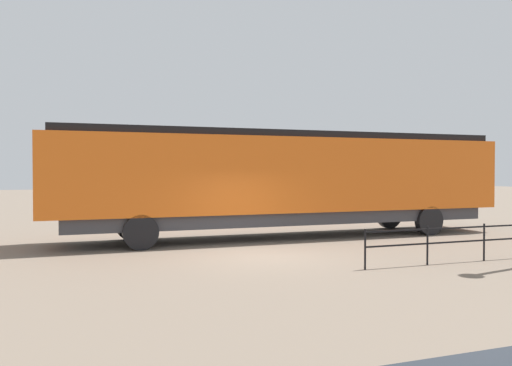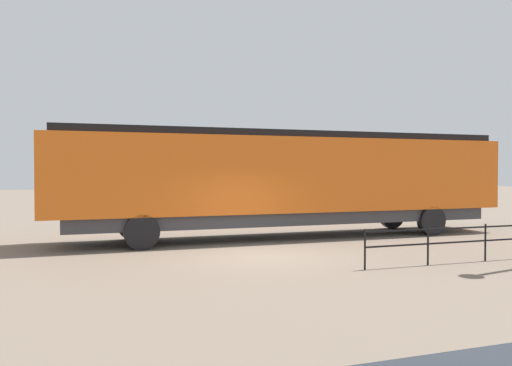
# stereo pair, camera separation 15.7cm
# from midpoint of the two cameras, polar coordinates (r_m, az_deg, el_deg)

# --- Properties ---
(ground_plane) EXTENTS (120.00, 120.00, 0.00)m
(ground_plane) POSITION_cam_midpoint_polar(r_m,az_deg,el_deg) (14.94, 0.43, -8.07)
(ground_plane) COLOR #756656
(locomotive) EXTENTS (2.89, 16.89, 3.85)m
(locomotive) POSITION_cam_midpoint_polar(r_m,az_deg,el_deg) (19.29, 4.49, 0.56)
(locomotive) COLOR orange
(locomotive) RESTS_ON ground_plane
(platform_fence) EXTENTS (0.05, 7.53, 1.01)m
(platform_fence) POSITION_cam_midpoint_polar(r_m,az_deg,el_deg) (15.44, 23.50, -5.40)
(platform_fence) COLOR black
(platform_fence) RESTS_ON ground_plane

